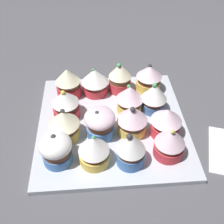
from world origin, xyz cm
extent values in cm
cube|color=#4C4C51|center=(0.00, 0.00, -1.50)|extent=(180.00, 180.00, 3.00)
cube|color=silver|center=(0.00, 0.00, 0.60)|extent=(32.68, 32.68, 1.20)
cylinder|color=#EFC651|center=(-9.87, -10.62, 2.57)|extent=(5.94, 5.94, 2.75)
cylinder|color=brown|center=(-9.87, -10.62, 4.65)|extent=(5.40, 5.40, 1.40)
cone|color=silver|center=(-9.87, -10.62, 6.84)|extent=(6.21, 6.21, 2.98)
sphere|color=#333338|center=(-9.87, -10.95, 8.18)|extent=(0.99, 0.99, 0.99)
cylinder|color=#D1333D|center=(-2.80, -11.20, 2.58)|extent=(5.45, 5.45, 2.75)
cylinder|color=brown|center=(-2.80, -11.20, 4.68)|extent=(5.10, 5.10, 1.44)
cone|color=#F4EDC6|center=(-2.80, -11.20, 7.16)|extent=(5.54, 5.54, 3.52)
sphere|color=#4CB266|center=(-2.44, -10.92, 8.77)|extent=(0.99, 0.99, 0.99)
cylinder|color=#D1333D|center=(3.33, -10.55, 2.33)|extent=(5.90, 5.90, 2.26)
cylinder|color=brown|center=(3.33, -10.55, 3.97)|extent=(5.43, 5.43, 1.01)
cone|color=white|center=(3.33, -10.55, 6.31)|extent=(6.59, 6.59, 3.67)
sphere|color=#4CB266|center=(3.64, -10.62, 8.04)|extent=(0.70, 0.70, 0.70)
cylinder|color=#D1333D|center=(9.79, -10.21, 2.58)|extent=(5.90, 5.90, 2.77)
cylinder|color=brown|center=(9.79, -10.21, 4.62)|extent=(5.28, 5.28, 1.30)
cone|color=#F4EDC6|center=(9.79, -10.21, 6.99)|extent=(5.98, 5.98, 3.45)
cylinder|color=#477AC6|center=(-9.77, -3.29, 2.33)|extent=(5.25, 5.25, 2.26)
cylinder|color=brown|center=(-9.77, -3.29, 4.03)|extent=(4.90, 4.90, 1.14)
cone|color=white|center=(-9.77, -3.29, 6.58)|extent=(5.79, 5.79, 3.96)
sphere|color=#4CB266|center=(-9.50, -3.30, 8.41)|extent=(1.03, 1.03, 1.03)
cylinder|color=#EFC651|center=(-4.23, -3.39, 2.31)|extent=(5.70, 5.70, 2.22)
cylinder|color=brown|center=(-4.23, -3.39, 4.05)|extent=(5.31, 5.31, 1.26)
cone|color=silver|center=(-4.23, -3.39, 6.42)|extent=(6.19, 6.19, 3.48)
sphere|color=#4CB266|center=(-3.97, -3.80, 8.03)|extent=(0.86, 0.86, 0.86)
cylinder|color=#D1333D|center=(10.05, -2.93, 2.43)|extent=(5.99, 5.99, 2.45)
cylinder|color=brown|center=(10.05, -2.93, 4.31)|extent=(5.30, 5.30, 1.31)
cone|color=white|center=(10.05, -2.93, 6.55)|extent=(6.01, 6.01, 3.17)
sphere|color=#EAD64C|center=(10.25, -2.80, 7.98)|extent=(0.99, 0.99, 0.99)
cylinder|color=#D1333D|center=(-10.83, 4.26, 2.49)|extent=(5.97, 5.97, 2.58)
cylinder|color=brown|center=(-10.83, 4.26, 4.40)|extent=(5.29, 5.29, 1.25)
cone|color=silver|center=(-10.83, 4.26, 6.56)|extent=(6.44, 6.44, 3.07)
cylinder|color=#EFC651|center=(-3.97, 3.20, 2.35)|extent=(6.02, 6.02, 2.31)
cylinder|color=brown|center=(-3.97, 3.20, 4.12)|extent=(5.73, 5.73, 1.23)
cone|color=silver|center=(-3.97, 3.20, 6.54)|extent=(6.40, 6.40, 3.60)
sphere|color=#333338|center=(-3.81, 3.70, 8.18)|extent=(1.07, 1.07, 1.07)
cylinder|color=#477AC6|center=(2.75, 3.55, 2.47)|extent=(5.74, 5.74, 2.54)
cylinder|color=brown|center=(2.75, 3.55, 4.44)|extent=(5.11, 5.11, 1.39)
ellipsoid|color=silver|center=(2.75, 3.55, 6.15)|extent=(6.43, 6.43, 3.38)
sphere|color=#333338|center=(3.24, 3.66, 7.71)|extent=(0.83, 0.83, 0.83)
cylinder|color=#EFC651|center=(10.02, 3.49, 2.40)|extent=(5.76, 5.76, 2.40)
cylinder|color=brown|center=(10.02, 3.49, 4.26)|extent=(5.37, 5.37, 1.31)
cone|color=#F4EDC6|center=(10.02, 3.49, 6.55)|extent=(6.37, 6.37, 3.27)
sphere|color=#333338|center=(10.02, 3.04, 8.04)|extent=(1.00, 1.00, 1.00)
cylinder|color=#D1333D|center=(-10.38, 9.69, 2.40)|extent=(5.85, 5.85, 2.41)
cylinder|color=brown|center=(-10.38, 9.69, 4.11)|extent=(5.29, 5.29, 1.00)
cone|color=silver|center=(-10.38, 9.69, 6.43)|extent=(5.87, 5.87, 3.65)
sphere|color=#EAD64C|center=(-10.28, 10.12, 8.14)|extent=(0.75, 0.75, 0.75)
cylinder|color=#477AC6|center=(-2.67, 11.08, 2.60)|extent=(5.39, 5.39, 2.79)
cylinder|color=brown|center=(-2.67, 11.08, 4.52)|extent=(5.07, 5.07, 1.05)
cone|color=white|center=(-2.67, 11.08, 6.95)|extent=(5.50, 5.50, 3.82)
sphere|color=#333338|center=(-2.24, 11.14, 8.68)|extent=(1.14, 1.14, 1.14)
cylinder|color=#EFC651|center=(4.18, 10.39, 2.31)|extent=(5.86, 5.86, 2.23)
cylinder|color=brown|center=(4.18, 10.39, 3.96)|extent=(5.20, 5.20, 1.07)
cone|color=white|center=(4.18, 10.39, 6.20)|extent=(5.88, 5.88, 3.39)
sphere|color=#4CB266|center=(4.16, 10.07, 7.79)|extent=(0.71, 0.71, 0.71)
cylinder|color=#477AC6|center=(11.26, 9.65, 2.32)|extent=(5.69, 5.69, 2.24)
cylinder|color=brown|center=(11.26, 9.65, 4.04)|extent=(5.23, 5.23, 1.20)
ellipsoid|color=white|center=(11.26, 9.65, 5.80)|extent=(6.24, 6.24, 3.87)
sphere|color=#333338|center=(11.37, 9.20, 7.58)|extent=(1.03, 1.03, 1.03)
camera|label=1|loc=(3.19, 41.96, 44.61)|focal=43.27mm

